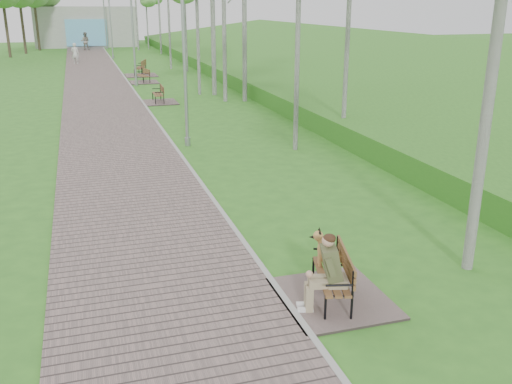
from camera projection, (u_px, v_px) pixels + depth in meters
ground at (202, 186)px, 14.27m from camera, size 120.00×120.00×0.00m
walkway at (96, 81)px, 33.27m from camera, size 3.50×67.00×0.04m
kerb at (126, 80)px, 33.76m from camera, size 0.10×67.00×0.05m
embankment at (323, 76)px, 35.76m from camera, size 14.00×70.00×1.60m
building_north at (85, 27)px, 59.44m from camera, size 10.00×5.20×4.00m
bench_main at (330, 278)px, 8.61m from camera, size 1.62×1.80×1.41m
bench_second at (158, 99)px, 26.05m from camera, size 1.58×1.76×0.97m
bench_third at (143, 80)px, 32.64m from camera, size 1.57×1.74×0.96m
bench_far at (140, 72)px, 35.76m from camera, size 1.94×2.16×1.19m
lamp_post_near at (185, 76)px, 17.55m from camera, size 0.18×0.18×4.74m
lamp_post_second at (134, 41)px, 30.67m from camera, size 0.20×0.20×5.14m
lamp_post_third at (111, 31)px, 46.04m from camera, size 0.18×0.18×4.72m
lamp_post_far at (105, 25)px, 55.70m from camera, size 0.19×0.19×4.97m
pedestrian_near at (75, 54)px, 42.14m from camera, size 0.66×0.55×1.56m
pedestrian_far at (85, 41)px, 54.50m from camera, size 0.93×0.78×1.70m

